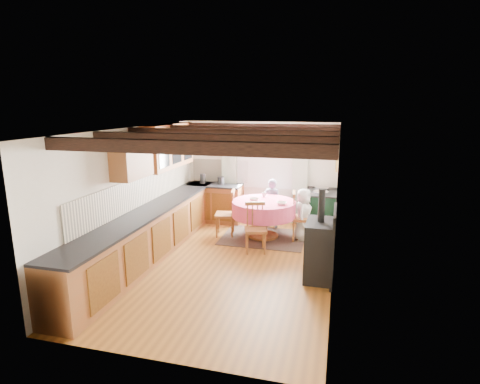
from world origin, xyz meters
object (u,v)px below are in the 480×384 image
(child_right, at_px, (303,214))
(chair_near, at_px, (256,228))
(dining_table, at_px, (264,220))
(chair_right, at_px, (302,216))
(aga_range, at_px, (320,211))
(cup, at_px, (264,195))
(cast_iron_stove, at_px, (320,234))
(child_far, at_px, (272,203))
(chair_left, at_px, (225,213))

(child_right, bearing_deg, chair_near, 143.85)
(dining_table, height_order, chair_right, chair_right)
(aga_range, bearing_deg, cup, -164.35)
(chair_right, height_order, aga_range, chair_right)
(cast_iron_stove, bearing_deg, dining_table, 126.76)
(chair_near, relative_size, cup, 9.50)
(dining_table, distance_m, child_far, 0.80)
(chair_right, height_order, cast_iron_stove, cast_iron_stove)
(cast_iron_stove, bearing_deg, cup, 122.56)
(chair_near, xyz_separation_m, child_right, (0.82, 0.91, 0.07))
(chair_left, bearing_deg, chair_near, 37.20)
(child_far, bearing_deg, child_right, 144.93)
(chair_right, relative_size, child_far, 0.91)
(chair_near, relative_size, cast_iron_stove, 0.64)
(chair_right, bearing_deg, child_right, -40.30)
(chair_right, bearing_deg, chair_near, 131.16)
(chair_near, bearing_deg, child_right, 31.09)
(child_far, height_order, child_right, child_far)
(dining_table, distance_m, cast_iron_stove, 2.12)
(chair_left, xyz_separation_m, chair_right, (1.64, 0.11, 0.01))
(aga_range, relative_size, child_far, 0.90)
(chair_left, xyz_separation_m, cup, (0.77, 0.45, 0.35))
(chair_near, relative_size, aga_range, 0.94)
(child_right, xyz_separation_m, cup, (-0.90, 0.31, 0.30))
(cast_iron_stove, relative_size, cup, 14.81)
(chair_near, distance_m, chair_left, 1.14)
(chair_left, distance_m, aga_range, 2.13)
(child_far, bearing_deg, aga_range, -175.88)
(dining_table, distance_m, chair_right, 0.81)
(child_far, relative_size, child_right, 1.04)
(child_far, height_order, cup, child_far)
(chair_right, xyz_separation_m, child_far, (-0.76, 0.72, 0.05))
(cast_iron_stove, bearing_deg, chair_right, 104.51)
(chair_right, distance_m, child_right, 0.05)
(chair_right, relative_size, child_right, 0.94)
(chair_near, distance_m, child_right, 1.23)
(chair_near, height_order, chair_left, chair_left)
(child_far, bearing_deg, cast_iron_stove, 122.39)
(child_far, xyz_separation_m, child_right, (0.78, -0.69, -0.02))
(chair_near, relative_size, child_right, 0.87)
(chair_left, relative_size, child_far, 0.89)
(chair_near, xyz_separation_m, child_far, (0.04, 1.60, 0.09))
(chair_near, bearing_deg, dining_table, 73.17)
(aga_range, bearing_deg, cast_iron_stove, -87.40)
(dining_table, relative_size, cup, 13.25)
(dining_table, bearing_deg, child_right, 6.69)
(chair_left, xyz_separation_m, aga_range, (1.98, 0.79, -0.03))
(child_far, distance_m, cup, 0.49)
(cast_iron_stove, bearing_deg, aga_range, 92.60)
(aga_range, distance_m, child_right, 0.73)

